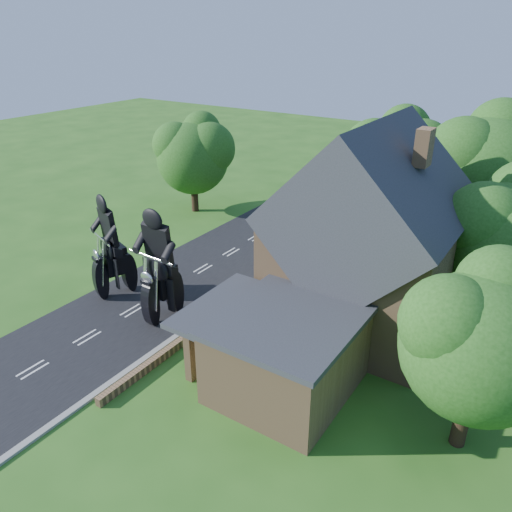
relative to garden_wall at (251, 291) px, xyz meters
The scene contains 18 objects.
ground 6.60m from the garden_wall, 130.70° to the right, with size 120.00×120.00×0.00m, color #285A19.
road 6.60m from the garden_wall, 130.70° to the right, with size 7.00×80.00×0.02m, color black.
kerb 5.04m from the garden_wall, 97.41° to the right, with size 0.30×80.00×0.12m, color gray.
garden_wall is the anchor object (origin of this frame).
house 7.52m from the garden_wall, ahead, with size 9.54×8.64×10.24m.
annex 8.19m from the garden_wall, 46.16° to the right, with size 7.05×5.94×3.44m.
tree_annex_side 14.45m from the garden_wall, 20.89° to the right, with size 5.64×5.20×7.48m.
tree_behind_house 16.06m from the garden_wall, 48.43° to the left, with size 7.81×7.20×10.08m.
tree_behind_left 13.88m from the garden_wall, 72.34° to the left, with size 6.94×6.40×9.16m.
tree_far_road 15.13m from the garden_wall, 140.77° to the left, with size 6.08×5.60×7.84m.
shrub_a 6.09m from the garden_wall, 80.54° to the right, with size 0.90×0.90×1.10m, color #133E1B.
shrub_b 3.66m from the garden_wall, 74.05° to the right, with size 0.90×0.90×1.10m, color #133E1B.
shrub_c 1.46m from the garden_wall, 45.00° to the right, with size 0.90×0.90×1.10m, color #133E1B.
shrub_d 4.14m from the garden_wall, 75.96° to the left, with size 0.90×0.90×1.10m, color #133E1B.
shrub_e 6.59m from the garden_wall, 81.25° to the left, with size 0.90×0.90×1.10m, color #133E1B.
shrub_f 9.06m from the garden_wall, 83.66° to the left, with size 0.90×0.90×1.10m, color #133E1B.
motorcycle_lead 5.19m from the garden_wall, 117.66° to the right, with size 0.49×1.96×1.82m, color black, non-canonical shape.
motorcycle_follow 7.63m from the garden_wall, 146.99° to the right, with size 0.48×1.91×1.78m, color black, non-canonical shape.
Camera 1 is at (18.15, -15.47, 14.00)m, focal length 35.00 mm.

